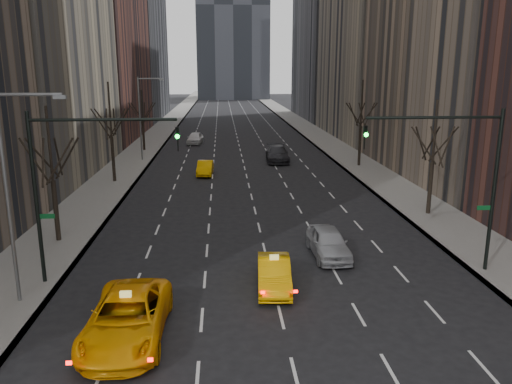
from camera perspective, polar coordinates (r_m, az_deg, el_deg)
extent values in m
cube|color=slate|center=(81.79, -10.98, 6.67)|extent=(4.50, 320.00, 0.15)
cube|color=slate|center=(82.48, 6.29, 6.90)|extent=(4.50, 320.00, 0.15)
cylinder|color=black|center=(31.22, -21.89, -1.99)|extent=(0.28, 0.28, 3.57)
cylinder|color=black|center=(30.46, -22.55, 5.11)|extent=(0.16, 0.16, 4.25)
cylinder|color=black|center=(31.34, -21.66, 3.74)|extent=(0.42, 1.80, 2.52)
cylinder|color=black|center=(30.62, -20.79, 3.60)|extent=(1.74, 0.72, 2.52)
cylinder|color=black|center=(29.87, -21.52, 3.30)|extent=(1.46, 1.25, 2.52)
cylinder|color=black|center=(29.85, -23.16, 3.14)|extent=(0.42, 1.80, 2.52)
cylinder|color=black|center=(30.58, -24.00, 3.29)|extent=(1.74, 0.72, 2.52)
cylinder|color=black|center=(31.32, -23.23, 3.59)|extent=(1.46, 1.25, 2.52)
cylinder|color=black|center=(46.28, -16.00, 3.64)|extent=(0.28, 0.28, 3.99)
cylinder|color=black|center=(45.75, -16.37, 9.03)|extent=(0.16, 0.16, 4.75)
cylinder|color=black|center=(46.65, -15.88, 7.72)|extent=(0.42, 1.80, 2.52)
cylinder|color=black|center=(45.98, -15.20, 7.69)|extent=(1.74, 0.72, 2.52)
cylinder|color=black|center=(45.18, -15.59, 7.56)|extent=(1.46, 1.25, 2.52)
cylinder|color=black|center=(45.06, -16.68, 7.47)|extent=(0.42, 1.80, 2.52)
cylinder|color=black|center=(45.74, -17.35, 7.51)|extent=(1.74, 0.72, 2.52)
cylinder|color=black|center=(46.53, -16.93, 7.64)|extent=(1.46, 1.25, 2.52)
cylinder|color=black|center=(63.85, -12.72, 6.22)|extent=(0.28, 0.28, 3.36)
cylinder|color=black|center=(63.48, -12.90, 9.52)|extent=(0.16, 0.16, 4.00)
cylinder|color=black|center=(64.36, -12.62, 8.89)|extent=(0.42, 1.80, 2.52)
cylinder|color=black|center=(63.72, -12.10, 8.87)|extent=(1.74, 0.72, 2.52)
cylinder|color=black|center=(62.90, -12.34, 8.80)|extent=(1.46, 1.25, 2.52)
cylinder|color=black|center=(62.73, -13.11, 8.75)|extent=(0.42, 1.80, 2.52)
cylinder|color=black|center=(63.38, -13.63, 8.77)|extent=(1.74, 0.72, 2.52)
cylinder|color=black|center=(64.19, -13.38, 8.84)|extent=(1.46, 1.25, 2.52)
cylinder|color=black|center=(36.48, 19.27, 0.42)|extent=(0.28, 0.28, 3.57)
cylinder|color=black|center=(35.83, 19.76, 6.51)|extent=(0.16, 0.16, 4.25)
cylinder|color=black|center=(36.77, 19.34, 5.30)|extent=(0.42, 1.80, 2.52)
cylinder|color=black|center=(36.53, 20.63, 5.14)|extent=(1.74, 0.72, 2.52)
cylinder|color=black|center=(35.71, 20.97, 4.93)|extent=(1.46, 1.25, 2.52)
cylinder|color=black|center=(35.11, 19.96, 4.88)|extent=(0.42, 1.80, 2.52)
cylinder|color=black|center=(35.36, 18.63, 5.04)|extent=(1.74, 0.72, 2.52)
cylinder|color=black|center=(36.19, 18.34, 5.25)|extent=(1.46, 1.25, 2.52)
cylinder|color=black|center=(53.15, 11.77, 5.14)|extent=(0.28, 0.28, 3.99)
cylinder|color=black|center=(52.68, 12.00, 9.84)|extent=(0.16, 0.16, 4.75)
cylinder|color=black|center=(53.62, 11.85, 8.68)|extent=(0.42, 1.80, 2.52)
cylinder|color=black|center=(53.28, 12.70, 8.61)|extent=(1.74, 0.72, 2.52)
cylinder|color=black|center=(52.43, 12.80, 8.52)|extent=(1.46, 1.25, 2.52)
cylinder|color=black|center=(51.92, 12.03, 8.51)|extent=(0.42, 1.80, 2.52)
cylinder|color=black|center=(52.27, 11.16, 8.59)|extent=(1.74, 0.72, 2.52)
cylinder|color=black|center=(53.13, 11.09, 8.67)|extent=(1.46, 1.25, 2.52)
cylinder|color=black|center=(24.81, -23.83, -0.80)|extent=(0.18, 0.18, 8.00)
cylinder|color=black|center=(23.29, -17.09, 7.91)|extent=(6.50, 0.14, 0.14)
imported|color=black|center=(22.88, -8.94, 5.98)|extent=(0.18, 0.22, 1.10)
sphere|color=#0CFF33|center=(22.68, -8.99, 6.29)|extent=(0.20, 0.20, 0.20)
cube|color=#0C5926|center=(24.87, -22.78, -2.57)|extent=(0.70, 0.04, 0.22)
cylinder|color=black|center=(26.75, 25.53, 0.02)|extent=(0.18, 0.18, 8.00)
cylinder|color=black|center=(24.74, 19.77, 8.02)|extent=(6.50, 0.14, 0.14)
imported|color=black|center=(23.74, 12.34, 6.11)|extent=(0.18, 0.22, 1.10)
sphere|color=#0CFF33|center=(23.55, 12.48, 6.41)|extent=(0.20, 0.20, 0.20)
cube|color=#0C5926|center=(26.74, 24.61, -1.66)|extent=(0.70, 0.04, 0.22)
cylinder|color=slate|center=(23.03, -26.52, -0.86)|extent=(0.16, 0.16, 9.00)
cylinder|color=slate|center=(21.96, -24.56, 10.10)|extent=(2.60, 0.14, 0.14)
cube|color=slate|center=(21.58, -21.50, 10.08)|extent=(0.50, 0.22, 0.15)
cylinder|color=slate|center=(56.54, -13.11, 8.14)|extent=(0.16, 0.16, 9.00)
cylinder|color=slate|center=(56.11, -12.01, 12.56)|extent=(2.60, 0.14, 0.14)
cube|color=slate|center=(55.96, -10.76, 12.51)|extent=(0.50, 0.22, 0.15)
imported|color=#FFA705|center=(19.88, -14.51, -13.75)|extent=(2.92, 6.18, 1.71)
imported|color=#FFB305|center=(23.44, 2.07, -9.31)|extent=(1.76, 4.35, 1.40)
imported|color=#A1A3A9|center=(27.48, 8.27, -5.71)|extent=(1.99, 4.66, 1.57)
imported|color=#FFB105|center=(48.36, -5.83, 2.75)|extent=(1.60, 4.17, 1.36)
imported|color=#29282D|center=(55.19, 2.46, 4.38)|extent=(2.63, 6.01, 1.72)
imported|color=white|center=(68.98, -6.97, 6.13)|extent=(2.36, 4.83, 1.59)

